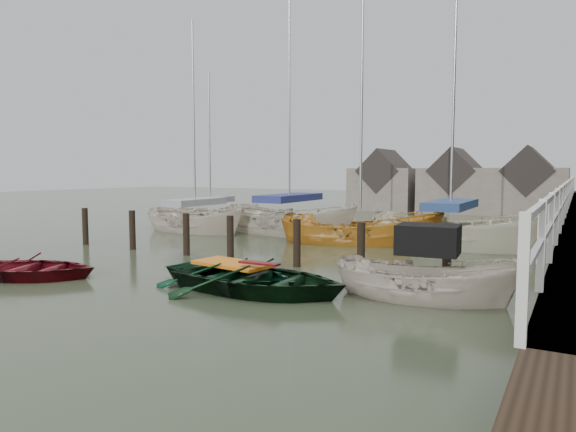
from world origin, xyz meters
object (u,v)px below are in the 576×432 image
Objects in this scene: rowboat_green at (233,285)px; sailboat_e at (211,222)px; rowboat_dkgreen at (259,292)px; sailboat_c at (360,242)px; motorboat at (425,295)px; sailboat_d at (450,244)px; rowboat_red at (29,278)px; sailboat_a at (195,230)px; sailboat_b at (289,233)px.

rowboat_green is 15.22m from sailboat_e.
sailboat_c is (-1.05, 8.88, 0.01)m from rowboat_dkgreen.
sailboat_e is (-14.29, 10.68, -0.04)m from motorboat.
sailboat_d is at bearing -92.95° from sailboat_c.
sailboat_a is (-2.94, 10.26, 0.07)m from rowboat_red.
motorboat is 14.63m from sailboat_a.
sailboat_c is at bearing -122.15° from sailboat_e.
motorboat is at bearing -95.48° from rowboat_red.
rowboat_dkgreen is 0.34× the size of sailboat_d.
sailboat_a reaches higher than motorboat.
rowboat_red is 14.30m from sailboat_e.
sailboat_d is 1.40× the size of sailboat_e.
rowboat_red is 10.07m from motorboat.
rowboat_dkgreen is 8.94m from sailboat_c.
rowboat_dkgreen is at bearing -126.07° from sailboat_a.
rowboat_green is 0.43× the size of sailboat_e.
sailboat_d is (11.31, 1.06, -0.00)m from sailboat_a.
motorboat is 0.39× the size of sailboat_a.
sailboat_d reaches higher than sailboat_a.
sailboat_b is 0.99× the size of sailboat_d.
sailboat_b is 3.97m from sailboat_c.
rowboat_dkgreen is 9.95m from sailboat_d.
sailboat_b is at bearing -122.77° from sailboat_e.
rowboat_red is 0.33× the size of sailboat_c.
sailboat_c is 0.90× the size of sailboat_d.
sailboat_a reaches higher than rowboat_red.
sailboat_d is at bearing -82.16° from sailboat_b.
rowboat_dkgreen is (0.97, -0.30, 0.00)m from rowboat_green.
motorboat reaches higher than rowboat_red.
sailboat_a reaches higher than rowboat_dkgreen.
sailboat_b is at bearing 24.49° from rowboat_dkgreen.
sailboat_d reaches higher than rowboat_green.
rowboat_red is 6.37m from rowboat_dkgreen.
rowboat_red is at bearing 157.10° from sailboat_d.
motorboat reaches higher than rowboat_green.
rowboat_red is at bearing -175.97° from sailboat_e.
motorboat reaches higher than rowboat_dkgreen.
rowboat_red is at bearing -156.56° from sailboat_a.
sailboat_d is at bearing -10.37° from rowboat_green.
sailboat_e is at bearing 55.63° from sailboat_c.
sailboat_a is 4.46m from sailboat_b.
sailboat_b is at bearing 38.57° from motorboat.
sailboat_e is (-1.69, 3.27, -0.00)m from sailboat_a.
sailboat_e is (-4.63, 13.52, 0.06)m from rowboat_red.
rowboat_red is 0.34× the size of sailboat_a.
sailboat_e is at bearing 93.92° from sailboat_d.
sailboat_d reaches higher than motorboat.
motorboat is 0.46× the size of sailboat_e.
rowboat_red is 0.89× the size of motorboat.
sailboat_d reaches higher than sailboat_e.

